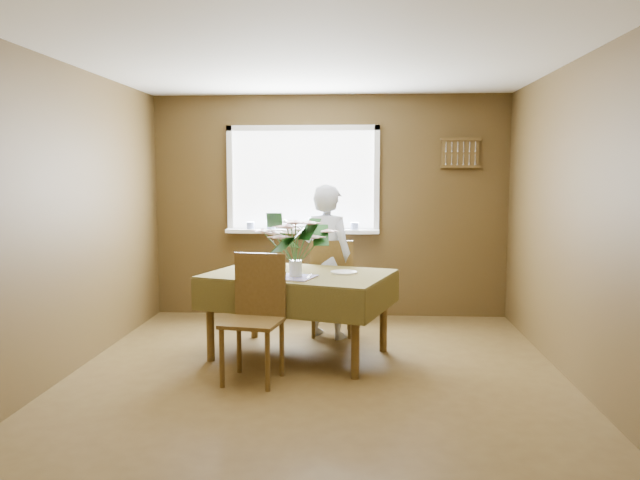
# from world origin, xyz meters

# --- Properties ---
(floor) EXTENTS (4.50, 4.50, 0.00)m
(floor) POSITION_xyz_m (0.00, 0.00, 0.00)
(floor) COLOR #4D391A
(floor) RESTS_ON ground
(ceiling) EXTENTS (4.50, 4.50, 0.00)m
(ceiling) POSITION_xyz_m (0.00, 0.00, 2.50)
(ceiling) COLOR white
(ceiling) RESTS_ON wall_back
(wall_back) EXTENTS (4.00, 0.00, 4.00)m
(wall_back) POSITION_xyz_m (0.00, 2.25, 1.25)
(wall_back) COLOR brown
(wall_back) RESTS_ON floor
(wall_front) EXTENTS (4.00, 0.00, 4.00)m
(wall_front) POSITION_xyz_m (0.00, -2.25, 1.25)
(wall_front) COLOR brown
(wall_front) RESTS_ON floor
(wall_left) EXTENTS (0.00, 4.50, 4.50)m
(wall_left) POSITION_xyz_m (-2.00, 0.00, 1.25)
(wall_left) COLOR brown
(wall_left) RESTS_ON floor
(wall_right) EXTENTS (0.00, 4.50, 4.50)m
(wall_right) POSITION_xyz_m (2.00, 0.00, 1.25)
(wall_right) COLOR brown
(wall_right) RESTS_ON floor
(window_assembly) EXTENTS (1.72, 0.20, 1.22)m
(window_assembly) POSITION_xyz_m (-0.30, 2.20, 1.35)
(window_assembly) COLOR white
(window_assembly) RESTS_ON wall_back
(spoon_rack) EXTENTS (0.44, 0.05, 0.33)m
(spoon_rack) POSITION_xyz_m (1.45, 2.22, 1.85)
(spoon_rack) COLOR brown
(spoon_rack) RESTS_ON wall_back
(dining_table) EXTENTS (1.79, 1.47, 0.76)m
(dining_table) POSITION_xyz_m (-0.19, 0.60, 0.66)
(dining_table) COLOR brown
(dining_table) RESTS_ON floor
(chair_far) EXTENTS (0.43, 0.43, 0.98)m
(chair_far) POSITION_xyz_m (0.07, 1.30, 0.53)
(chair_far) COLOR brown
(chair_far) RESTS_ON floor
(chair_near) EXTENTS (0.49, 0.49, 0.99)m
(chair_near) POSITION_xyz_m (-0.47, -0.02, 0.54)
(chair_near) COLOR brown
(chair_near) RESTS_ON floor
(seated_woman) EXTENTS (0.66, 0.58, 1.52)m
(seated_woman) POSITION_xyz_m (0.03, 1.28, 0.76)
(seated_woman) COLOR white
(seated_woman) RESTS_ON floor
(flower_bouquet) EXTENTS (0.57, 0.57, 0.48)m
(flower_bouquet) POSITION_xyz_m (-0.20, 0.39, 1.07)
(flower_bouquet) COLOR white
(flower_bouquet) RESTS_ON dining_table
(side_plate) EXTENTS (0.24, 0.24, 0.01)m
(side_plate) POSITION_xyz_m (0.21, 0.62, 0.76)
(side_plate) COLOR white
(side_plate) RESTS_ON dining_table
(table_knife) EXTENTS (0.02, 0.23, 0.00)m
(table_knife) POSITION_xyz_m (-0.08, 0.36, 0.76)
(table_knife) COLOR silver
(table_knife) RESTS_ON dining_table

